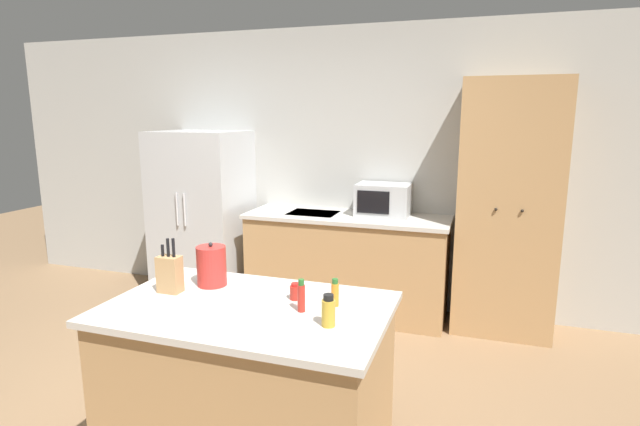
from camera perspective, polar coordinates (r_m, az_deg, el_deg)
wall_back at (r=4.82m, az=0.83°, el=5.15°), size 7.20×0.06×2.60m
refrigerator at (r=5.04m, az=-13.26°, el=-0.34°), size 0.84×0.72×1.65m
back_counter at (r=4.60m, az=3.03°, el=-5.82°), size 1.83×0.63×0.92m
pantry_cabinet at (r=4.36m, az=20.64°, el=0.39°), size 0.79×0.53×2.09m
kitchen_island at (r=2.74m, az=-8.05°, el=-18.95°), size 1.40×0.88×0.88m
microwave at (r=4.49m, az=7.25°, el=1.54°), size 0.47×0.34×0.28m
knife_block at (r=2.78m, az=-16.80°, el=-6.63°), size 0.12×0.08×0.30m
spice_bottle_tall_dark at (r=2.27m, az=0.97°, el=-11.18°), size 0.06×0.06×0.15m
spice_bottle_short_red at (r=2.42m, az=-2.15°, el=-9.52°), size 0.04×0.04×0.16m
spice_bottle_amber_oil at (r=2.59m, az=-2.82°, el=-8.98°), size 0.06×0.06×0.09m
spice_bottle_green_herb at (r=2.49m, az=1.70°, el=-9.19°), size 0.04×0.04×0.14m
kettle at (r=2.83m, az=-12.29°, el=-5.92°), size 0.16×0.16×0.24m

